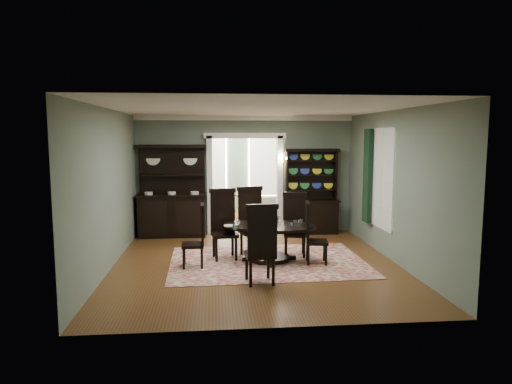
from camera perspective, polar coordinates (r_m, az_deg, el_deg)
room at (r=8.77m, az=-0.08°, el=1.04°), size 5.51×6.01×3.01m
parlor at (r=14.23m, az=-2.11°, el=3.08°), size 3.51×3.50×3.01m
doorway_trim at (r=11.70m, az=-1.41°, el=2.73°), size 2.08×0.25×2.57m
right_window at (r=10.23m, az=14.65°, el=1.79°), size 0.15×1.47×2.12m
wall_sconce at (r=11.64m, az=3.32°, el=4.04°), size 0.27×0.21×0.21m
rug at (r=9.17m, az=1.48°, el=-8.70°), size 3.90×2.80×0.01m
dining_table at (r=9.16m, az=1.66°, el=-5.47°), size 2.13×2.13×0.73m
centerpiece at (r=9.17m, az=1.20°, el=-3.56°), size 1.59×1.02×0.26m
chair_far_left at (r=9.36m, az=-4.08°, el=-3.72°), size 0.59×0.57×1.43m
chair_far_mid at (r=9.52m, az=-0.54°, el=-3.46°), size 0.66×0.64×1.45m
chair_far_right at (r=9.59m, az=4.86°, el=-3.80°), size 0.55×0.52×1.32m
chair_end_left at (r=8.75m, az=-7.25°, el=-5.25°), size 0.44×0.47×1.22m
chair_end_right at (r=8.99m, az=6.95°, el=-4.92°), size 0.48×0.50×1.22m
chair_near at (r=7.62m, az=0.65°, el=-6.33°), size 0.56×0.54×1.39m
sideboard at (r=11.55m, az=-10.43°, el=-1.54°), size 1.73×0.61×2.28m
welsh_dresser at (r=11.80m, az=6.95°, el=-1.34°), size 1.39×0.52×2.17m
parlor_table at (r=13.69m, az=-0.99°, el=-1.37°), size 0.82×0.82×0.76m
parlor_chair_left at (r=13.61m, az=-4.68°, el=-1.63°), size 0.38×0.37×0.84m
parlor_chair_right at (r=13.59m, az=-0.42°, el=-1.47°), size 0.43×0.42×0.91m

